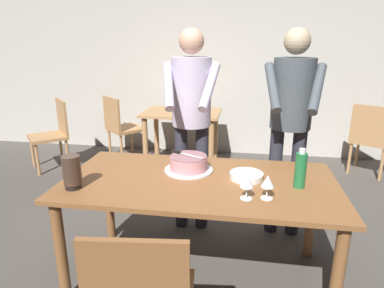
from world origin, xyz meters
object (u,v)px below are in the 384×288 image
Objects in this scene: background_chair_1 at (53,132)px; background_chair_2 at (371,137)px; wine_glass_near at (247,182)px; main_dining_table at (199,194)px; person_cutting_cake at (191,110)px; background_table at (182,124)px; plate_stack at (246,176)px; wine_glass_far at (268,182)px; cake_on_platter at (189,164)px; cake_knife at (180,153)px; hurricane_lamp at (72,172)px; water_bottle at (300,170)px; person_standing_beside at (291,113)px; background_chair_0 at (121,125)px.

background_chair_1 is 4.03m from background_chair_2.
background_chair_2 is (1.52, 2.46, -0.36)m from wine_glass_near.
main_dining_table is 0.80m from person_cutting_cake.
plate_stack is at bearing -68.44° from background_table.
background_table is at bearing 111.70° from wine_glass_far.
main_dining_table is 0.33m from plate_stack.
cake_knife is (-0.06, 0.03, 0.06)m from cake_on_platter.
main_dining_table is 2.88m from background_chair_2.
wine_glass_near is at bearing -41.45° from cake_knife.
hurricane_lamp is at bearing -122.80° from person_cutting_cake.
wine_glass_near is (0.40, -0.38, 0.05)m from cake_on_platter.
cake_knife is 0.73m from hurricane_lamp.
wine_glass_far is (0.12, 0.02, 0.00)m from wine_glass_near.
hurricane_lamp is (-1.38, -0.24, -0.01)m from water_bottle.
person_cutting_cake reaches higher than hurricane_lamp.
background_chair_1 is at bearing 139.59° from main_dining_table.
main_dining_table is 1.78× the size of background_table.
background_table is (-0.44, 2.06, -0.22)m from cake_on_platter.
water_bottle is 0.25× the size of background_table.
cake_on_platter is at bearing -77.83° from background_table.
background_chair_2 is at bearing 0.49° from background_table.
plate_stack is (0.40, -0.08, -0.03)m from cake_on_platter.
person_standing_beside is at bearing 2.16° from person_cutting_cake.
background_chair_0 reaches higher than main_dining_table.
cake_knife is 1.14× the size of plate_stack.
background_chair_2 is (3.26, -0.10, 0.00)m from background_chair_0.
wine_glass_near is at bearing -40.04° from background_chair_1.
person_standing_beside reaches higher than plate_stack.
cake_on_platter is 2.36× the size of wine_glass_far.
person_standing_beside is at bearing 70.11° from wine_glass_near.
wine_glass_far is 3.35m from background_chair_1.
background_chair_2 is (1.98, 1.56, -0.58)m from person_cutting_cake.
person_cutting_cake is at bearing -52.51° from background_chair_0.
cake_knife is 0.97m from person_standing_beside.
cake_knife reaches higher than cake_on_platter.
person_standing_beside is (1.39, 0.94, 0.22)m from hurricane_lamp.
background_chair_1 is (-1.44, 2.11, -0.37)m from hurricane_lamp.
background_table is (0.21, 2.46, -0.28)m from hurricane_lamp.
wine_glass_near is at bearing -62.56° from person_cutting_cake.
hurricane_lamp reaches higher than wine_glass_far.
main_dining_table is 0.32m from cake_knife.
background_chair_1 is at bearing 139.96° from wine_glass_near.
cake_knife is 0.62m from wine_glass_near.
hurricane_lamp is at bearing -163.07° from plate_stack.
wine_glass_near is (-0.00, -0.30, 0.08)m from plate_stack.
cake_knife is at bearing -134.11° from background_chair_2.
hurricane_lamp is at bearing -55.79° from background_chair_1.
wine_glass_near is at bearing -109.89° from person_standing_beside.
water_bottle is at bearing -118.13° from background_chair_2.
person_cutting_cake is (0.59, 0.91, 0.22)m from hurricane_lamp.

